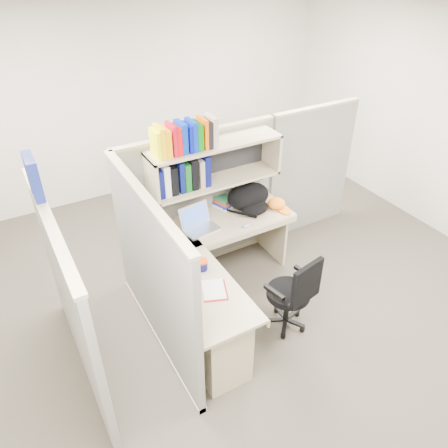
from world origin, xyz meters
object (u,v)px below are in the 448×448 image
task_chair (290,304)px  snack_canister (202,265)px  desk (219,307)px  laptop (201,220)px  backpack (251,199)px

task_chair → snack_canister: bearing=149.1°
desk → laptop: (0.23, 0.80, 0.42)m
desk → snack_canister: bearing=99.4°
desk → snack_canister: (-0.04, 0.24, 0.34)m
task_chair → backpack: bearing=78.9°
backpack → snack_canister: size_ratio=4.76×
laptop → backpack: 0.66m
laptop → backpack: bearing=-0.8°
snack_canister → desk: bearing=-80.6°
laptop → task_chair: size_ratio=0.39×
laptop → snack_canister: laptop is taller
desk → snack_canister: snack_canister is taller
backpack → task_chair: bearing=-119.2°
desk → backpack: 1.32m
desk → task_chair: 0.72m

